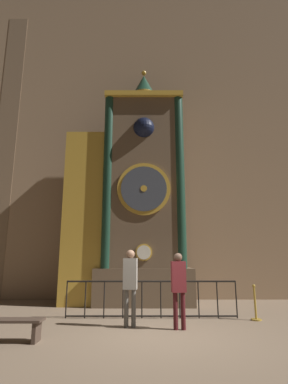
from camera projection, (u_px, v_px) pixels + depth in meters
ground_plane at (160, 334)px, 6.60m from camera, size 28.00×28.00×0.00m
cathedral_back_wall at (150, 131)px, 13.80m from camera, size 24.00×0.32×14.78m
clock_tower at (131, 198)px, 11.55m from camera, size 4.75×1.84×9.45m
railing_fence at (152, 297)px, 8.47m from camera, size 4.85×0.05×1.02m
visitor_near at (130, 279)px, 7.51m from camera, size 0.36×0.25×1.85m
visitor_far at (179, 283)px, 7.24m from camera, size 0.35×0.24×1.77m
stanchion_post at (256, 309)px, 8.14m from camera, size 0.28×0.28×0.93m
visitor_bench at (15, 326)px, 6.04m from camera, size 1.11×0.40×0.44m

